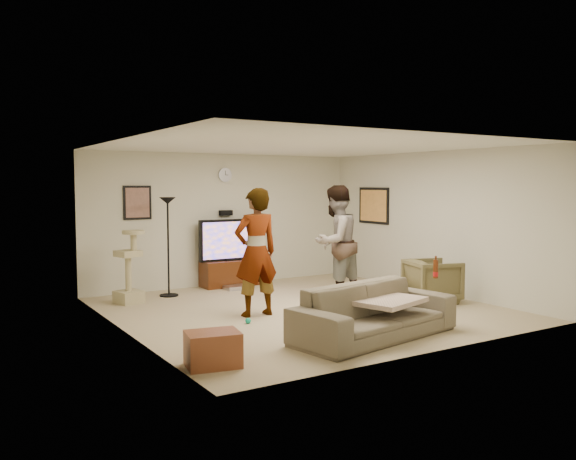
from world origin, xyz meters
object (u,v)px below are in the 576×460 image
person_left (256,252)px  beer_bottle (436,269)px  person_right (336,242)px  cat_tree (128,267)px  tv (232,240)px  tv_stand (232,273)px  armchair (432,281)px  side_table (213,349)px  sofa (375,312)px  floor_lamp (168,247)px

person_left → beer_bottle: bearing=132.8°
person_right → beer_bottle: (-0.06, -2.32, -0.16)m
cat_tree → tv: bearing=15.6°
tv_stand → person_right: (0.89, -2.09, 0.71)m
armchair → side_table: 4.68m
sofa → side_table: bearing=170.4°
cat_tree → armchair: bearing=-31.0°
tv → cat_tree: (-2.16, -0.61, -0.28)m
tv_stand → tv: size_ratio=0.90×
tv_stand → sofa: (-0.21, -4.41, 0.09)m
person_left → side_table: bearing=51.5°
tv_stand → cat_tree: cat_tree is taller
floor_lamp → side_table: (-1.04, -4.05, -0.66)m
tv → person_right: 2.27m
cat_tree → beer_bottle: (3.00, -3.80, 0.20)m
person_right → cat_tree: bearing=-40.6°
side_table → person_left: bearing=50.5°
tv_stand → armchair: 3.77m
person_right → side_table: person_right is taller
cat_tree → sofa: cat_tree is taller
tv → side_table: bearing=-118.8°
side_table → sofa: bearing=0.2°
person_left → sofa: 2.09m
floor_lamp → sofa: size_ratio=0.74×
cat_tree → side_table: (-0.26, -3.81, -0.41)m
tv_stand → armchair: bearing=-56.7°
tv_stand → sofa: bearing=-92.7°
sofa → side_table: sofa is taller
tv_stand → person_left: bearing=-108.8°
tv → cat_tree: size_ratio=1.10×
tv_stand → armchair: armchair is taller
tv → beer_bottle: (0.84, -4.41, -0.09)m
tv_stand → floor_lamp: bearing=-165.4°
person_right → side_table: 4.13m
tv_stand → sofa: sofa is taller
sofa → beer_bottle: bearing=-9.9°
tv_stand → cat_tree: size_ratio=0.99×
tv_stand → beer_bottle: 4.52m
side_table → armchair: bearing=15.7°
tv_stand → tv: (0.00, 0.00, 0.63)m
person_left → side_table: (-1.57, -1.91, -0.75)m
floor_lamp → tv: bearing=14.6°
sofa → beer_bottle: size_ratio=9.12×
cat_tree → beer_bottle: bearing=-51.7°
tv → armchair: bearing=-56.7°
beer_bottle → sofa: bearing=180.0°
person_left → beer_bottle: person_left is taller
tv → sofa: size_ratio=0.58×
floor_lamp → armchair: size_ratio=2.19×
person_right → beer_bottle: 2.33m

